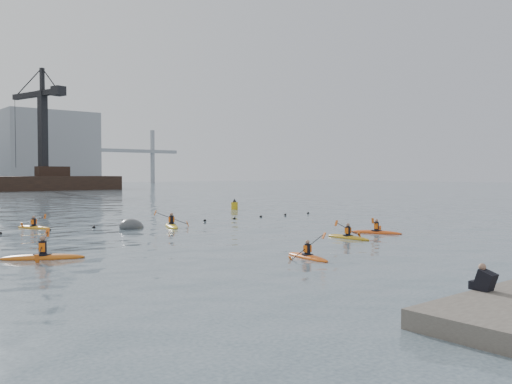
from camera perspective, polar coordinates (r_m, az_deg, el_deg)
ground at (r=24.34m, az=16.81°, el=-7.05°), size 400.00×400.00×0.00m
float_line at (r=41.00m, az=-10.86°, el=-3.30°), size 33.24×0.73×0.24m
kayaker_0 at (r=24.42m, az=5.44°, el=-6.74°), size 2.03×2.94×1.21m
kayaker_1 at (r=32.03m, az=9.66°, el=-4.66°), size 2.18×3.14×1.22m
kayaker_2 at (r=25.87m, az=-21.54°, el=-6.33°), size 3.52×2.39×1.37m
kayaker_3 at (r=38.75m, az=-8.88°, el=-3.48°), size 2.33×3.56×1.34m
kayaker_4 at (r=34.98m, az=12.56°, el=-4.11°), size 2.05×3.18×1.17m
kayaker_5 at (r=40.32m, az=-22.34°, el=-3.42°), size 1.95×3.04×1.03m
mooring_buoy at (r=38.50m, az=-12.94°, el=-3.71°), size 3.05×2.86×1.75m
nav_buoy at (r=56.42m, az=-2.28°, el=-1.46°), size 0.71×0.71×1.30m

